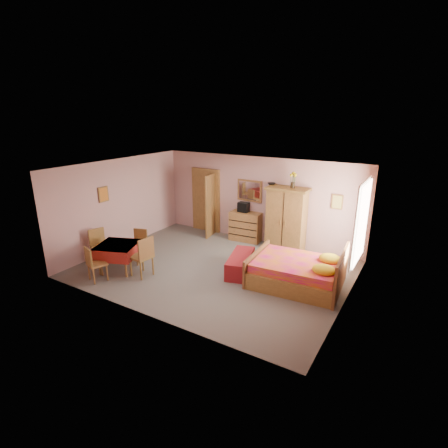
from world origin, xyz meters
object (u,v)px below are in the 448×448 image
Objects in this scene: dining_table at (119,257)px; chair_west at (101,247)px; bench at (240,263)px; chair_north at (138,246)px; wardrobe at (286,219)px; chest_of_drawers at (246,226)px; floor_lamp at (270,214)px; chair_south at (97,264)px; stereo at (243,207)px; sunflower_vase at (293,180)px; bed at (297,265)px; chair_east at (141,256)px; wall_mirror at (250,191)px.

chair_west is at bearing 174.76° from dining_table.
chair_north is (-2.69, -0.80, 0.20)m from bench.
dining_table is (-3.10, -3.47, -0.58)m from wardrobe.
wardrobe reaches higher than chest_of_drawers.
floor_lamp reaches higher than chair_south.
sunflower_vase is at bearing -3.28° from stereo.
chest_of_drawers is 2.19m from sunflower_vase.
bench is 1.44× the size of chair_west.
sunflower_vase is at bearing 70.98° from chair_south.
sunflower_vase reaches higher than chair_west.
bed is at bearing -38.80° from stereo.
chair_north is 0.92× the size of chair_west.
bench is 1.57× the size of chair_north.
sunflower_vase is 5.51m from chair_south.
chair_south is (-4.13, -2.26, -0.05)m from bed.
chair_east is at bearing 107.38° from chair_west.
sunflower_vase is (0.70, -0.15, 1.13)m from floor_lamp.
floor_lamp is 4.03m from chair_east.
chair_east is at bearing -102.40° from wall_mirror.
wardrobe is at bearing 148.63° from chair_west.
chair_south is 1.03m from chair_east.
chest_of_drawers is 4.30m from chair_west.
wall_mirror is 0.98× the size of chair_south.
stereo is at bearing -175.78° from floor_lamp.
stereo is 0.34× the size of dining_table.
chair_south is (-1.76, -4.45, -1.12)m from wall_mirror.
dining_table is at bearing -131.73° from wardrobe.
chest_of_drawers is 1.44m from wardrobe.
chair_north is 0.97m from chair_west.
stereo is 0.16× the size of bed.
floor_lamp reaches higher than chair_east.
bench is at bearing -105.15° from sunflower_vase.
bench is 1.30× the size of chair_east.
bed reaches higher than chest_of_drawers.
wall_mirror is 0.92× the size of chair_west.
chair_west is at bearing -124.13° from stereo.
chair_north is 0.83× the size of chair_east.
chair_west is at bearing 96.84° from chair_east.
chest_of_drawers is at bearing -138.40° from chair_north.
chair_east reaches higher than bench.
sunflower_vase reaches higher than wall_mirror.
sunflower_vase reaches higher than chair_north.
stereo is 2.46m from bench.
stereo is at bearing 175.60° from wardrobe.
bench is (-1.43, -0.09, -0.26)m from bed.
chair_north is (-1.75, -3.08, -1.13)m from wall_mirror.
chair_west reaches higher than chair_south.
chair_north is at bearing 90.39° from dining_table.
wall_mirror is 0.64× the size of bench.
bed is 3.73m from chair_east.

